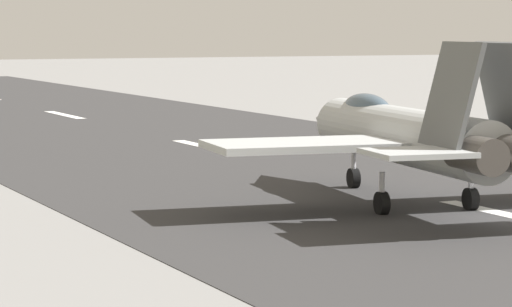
# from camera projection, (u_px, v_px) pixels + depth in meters

# --- Properties ---
(ground_plane) EXTENTS (400.00, 400.00, 0.00)m
(ground_plane) POSITION_uv_depth(u_px,v_px,m) (512.00, 216.00, 39.64)
(ground_plane) COLOR gray
(runway_strip) EXTENTS (240.00, 26.00, 0.02)m
(runway_strip) POSITION_uv_depth(u_px,v_px,m) (512.00, 216.00, 39.62)
(runway_strip) COLOR #313031
(runway_strip) RESTS_ON ground
(fighter_jet) EXTENTS (16.76, 14.54, 5.65)m
(fighter_jet) POSITION_uv_depth(u_px,v_px,m) (405.00, 134.00, 41.93)
(fighter_jet) COLOR #ABAFAF
(fighter_jet) RESTS_ON ground
(crew_person) EXTENTS (0.62, 0.46, 1.61)m
(crew_person) POSITION_uv_depth(u_px,v_px,m) (388.00, 132.00, 61.90)
(crew_person) COLOR #1E2338
(crew_person) RESTS_ON ground
(marker_cone_far) EXTENTS (0.44, 0.44, 0.55)m
(marker_cone_far) POSITION_uv_depth(u_px,v_px,m) (400.00, 130.00, 69.38)
(marker_cone_far) COLOR orange
(marker_cone_far) RESTS_ON ground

